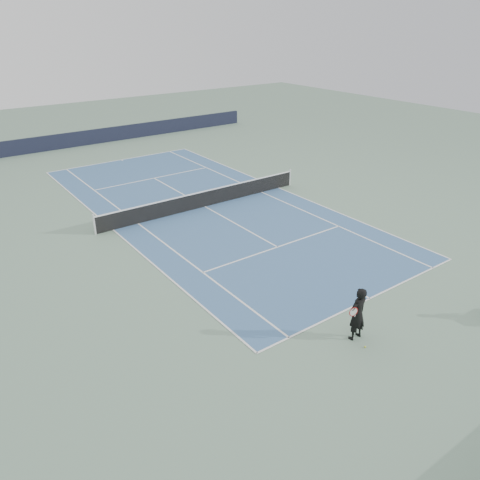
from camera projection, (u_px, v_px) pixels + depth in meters
ground at (205, 207)px, 26.60m from camera, size 80.00×80.00×0.00m
court_surface at (205, 207)px, 26.60m from camera, size 10.97×23.77×0.01m
tennis_net at (205, 198)px, 26.38m from camera, size 12.90×0.10×1.07m
windscreen_far at (92, 137)px, 39.40m from camera, size 30.00×0.25×1.20m
tennis_player at (357, 314)px, 15.36m from camera, size 0.82×0.54×1.92m
tennis_ball at (365, 347)px, 15.28m from camera, size 0.06×0.06×0.06m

